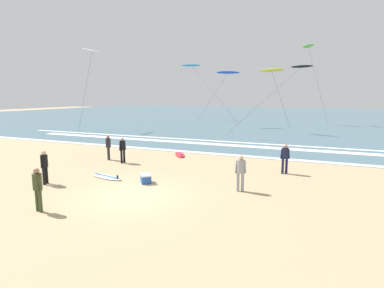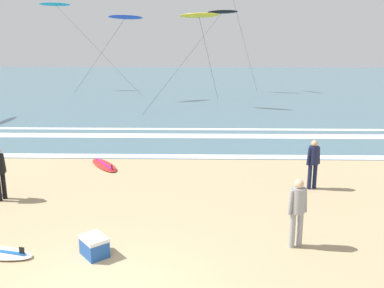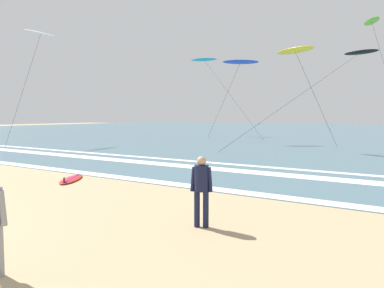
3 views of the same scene
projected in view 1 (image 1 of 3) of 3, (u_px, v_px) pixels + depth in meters
The scene contains 20 objects.
ground_plane at pixel (133, 196), 12.73m from camera, with size 160.00×160.00×0.00m, color tan.
ocean_surface at pixel (285, 116), 62.40m from camera, with size 140.00×90.00×0.01m, color #476B7A.
wave_foam_shoreline at pixel (193, 152), 22.49m from camera, with size 54.57×0.65×0.01m, color white.
wave_foam_mid_break at pixel (235, 146), 25.41m from camera, with size 42.08×1.07×0.01m, color white.
wave_foam_outer_break at pixel (216, 141), 27.96m from camera, with size 44.74×0.52×0.01m, color white.
surfer_left_far at pixel (44, 164), 14.25m from camera, with size 0.32×0.51×1.60m.
surfer_foreground_main at pixel (108, 145), 19.67m from camera, with size 0.45×0.39×1.60m.
surfer_background_far at pixel (285, 156), 16.17m from camera, with size 0.50×0.32×1.60m.
surfer_mid_group at pixel (240, 170), 13.17m from camera, with size 0.50×0.32×1.60m.
surfer_left_near at pixel (38, 186), 10.85m from camera, with size 0.52×0.32×1.60m.
surfer_right_near at pixel (123, 148), 18.76m from camera, with size 0.32×0.51×1.60m.
surfboard_right_spare at pixel (180, 155), 21.31m from camera, with size 1.65×2.09×0.25m.
surfboard_left_pile at pixel (107, 177), 15.50m from camera, with size 2.18×1.01×0.25m.
kite_black_low_near at pixel (301, 67), 43.05m from camera, with size 7.86×16.58×8.41m.
kite_lime_high_left at pixel (308, 46), 43.33m from camera, with size 4.39×3.20×11.28m.
kite_blue_high_right at pixel (228, 73), 40.15m from camera, with size 8.43×7.41×7.34m.
kite_yellow_mid_center at pixel (271, 70), 33.44m from camera, with size 3.39×6.78×7.09m.
kite_cyan_far_right at pixel (191, 66), 51.68m from camera, with size 11.38×5.50×9.40m.
kite_white_distant_high at pixel (92, 51), 35.65m from camera, with size 1.79×5.93×9.52m.
cooler_box at pixel (146, 178), 14.55m from camera, with size 0.74×0.76×0.44m.
Camera 1 is at (7.06, -10.29, 4.12)m, focal length 28.61 mm.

